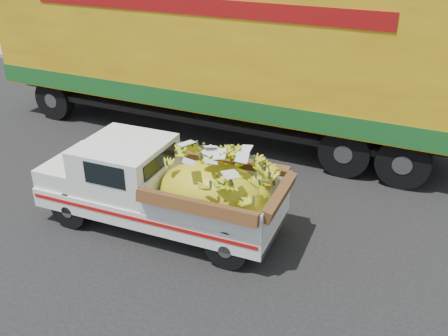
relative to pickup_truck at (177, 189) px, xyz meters
The scene contains 5 objects.
ground 1.37m from the pickup_truck, 136.41° to the right, with size 100.00×100.00×0.00m, color black.
curb 6.78m from the pickup_truck, 96.77° to the left, with size 60.00×0.25×0.15m, color gray.
sidewalk 8.86m from the pickup_truck, 95.16° to the left, with size 60.00×4.00×0.14m, color gray.
pickup_truck is the anchor object (origin of this frame).
semi_trailer 4.72m from the pickup_truck, 110.59° to the left, with size 12.04×3.36×3.80m.
Camera 1 is at (5.21, -5.42, 5.06)m, focal length 40.00 mm.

